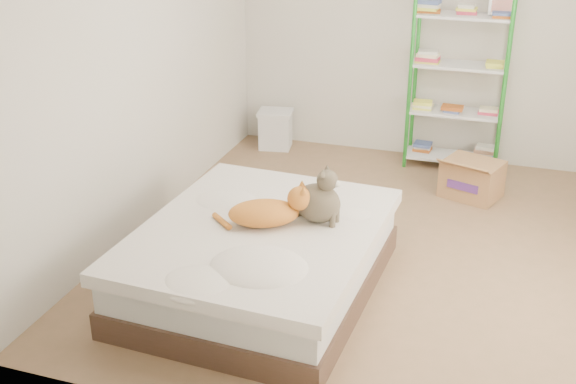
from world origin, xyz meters
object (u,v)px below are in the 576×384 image
at_px(bed, 260,258).
at_px(white_bin, 275,129).
at_px(shelf_unit, 459,82).
at_px(orange_cat, 264,210).
at_px(grey_cat, 318,195).
at_px(cardboard_box, 472,179).

distance_m(bed, white_bin, 2.78).
relative_size(bed, shelf_unit, 1.12).
bearing_deg(white_bin, orange_cat, -72.28).
distance_m(orange_cat, grey_cat, 0.37).
relative_size(bed, white_bin, 4.90).
relative_size(bed, orange_cat, 3.47).
bearing_deg(white_bin, cardboard_box, -16.80).
xyz_separation_m(bed, white_bin, (-0.82, 2.66, -0.04)).
height_order(grey_cat, cardboard_box, grey_cat).
bearing_deg(shelf_unit, bed, -109.77).
xyz_separation_m(grey_cat, white_bin, (-1.16, 2.45, -0.47)).
distance_m(cardboard_box, white_bin, 2.14).
relative_size(cardboard_box, white_bin, 1.46).
height_order(grey_cat, shelf_unit, shelf_unit).
xyz_separation_m(orange_cat, grey_cat, (0.32, 0.17, 0.08)).
relative_size(shelf_unit, cardboard_box, 3.02).
bearing_deg(cardboard_box, grey_cat, -96.84).
distance_m(grey_cat, cardboard_box, 2.10).
distance_m(bed, cardboard_box, 2.38).
relative_size(grey_cat, cardboard_box, 0.67).
bearing_deg(white_bin, grey_cat, -64.71).
relative_size(bed, grey_cat, 5.04).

